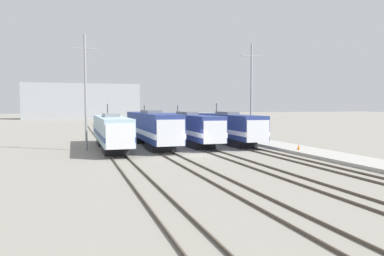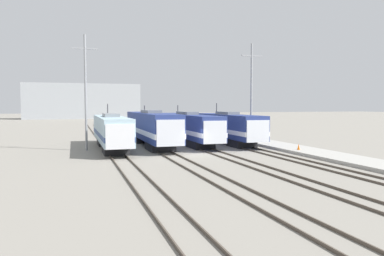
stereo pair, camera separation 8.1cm
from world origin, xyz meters
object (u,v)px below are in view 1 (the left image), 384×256
Objects in this scene: locomotive_center_right at (188,127)px; locomotive_center_left at (152,128)px; catenary_tower_left at (86,89)px; catenary_tower_right at (251,91)px; locomotive_far_left at (111,131)px; locomotive_far_right at (229,127)px; traffic_cone at (299,147)px.

locomotive_center_left is at bearing -164.85° from locomotive_center_right.
catenary_tower_left is 1.00× the size of catenary_tower_right.
locomotive_far_left is 17.74m from catenary_tower_right.
locomotive_center_left is 1.54× the size of catenary_tower_left.
locomotive_center_right is at bearing 14.82° from catenary_tower_left.
locomotive_far_left is at bearing -173.54° from locomotive_far_right.
locomotive_center_left is 5.15m from locomotive_center_right.
locomotive_far_right is at bearing 6.46° from locomotive_far_left.
locomotive_center_right is 1.60× the size of catenary_tower_right.
catenary_tower_left is (-7.67, -2.00, 4.43)m from locomotive_center_left.
traffic_cone is (8.39, -11.93, -1.51)m from locomotive_center_right.
traffic_cone is (1.20, -8.58, -6.05)m from catenary_tower_right.
traffic_cone is at bearing -38.38° from locomotive_center_left.
traffic_cone is (18.33, -8.78, -1.45)m from locomotive_far_left.
catenary_tower_right reaches higher than traffic_cone.
locomotive_center_left is 1.54× the size of catenary_tower_right.
catenary_tower_right is (17.13, -0.19, 4.59)m from locomotive_far_left.
locomotive_far_left is 15.00m from locomotive_far_right.
locomotive_center_right is 31.39× the size of traffic_cone.
locomotive_center_right reaches higher than locomotive_center_left.
traffic_cone is at bearing -22.20° from catenary_tower_left.
traffic_cone is (3.42, -10.46, -1.50)m from locomotive_far_right.
locomotive_center_left is (4.97, 1.81, 0.17)m from locomotive_far_left.
locomotive_far_right is at bearing 139.81° from catenary_tower_right.
locomotive_center_right is 13.84m from catenary_tower_left.
locomotive_far_right is (9.94, -0.12, -0.12)m from locomotive_center_left.
locomotive_center_left is 17.12m from traffic_cone.
locomotive_far_left is 1.39× the size of catenary_tower_right.
catenary_tower_left and catenary_tower_right have the same top height.
locomotive_far_left is 5.33m from catenary_tower_left.
catenary_tower_left is 23.51m from traffic_cone.
locomotive_center_left is 13.10m from catenary_tower_right.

